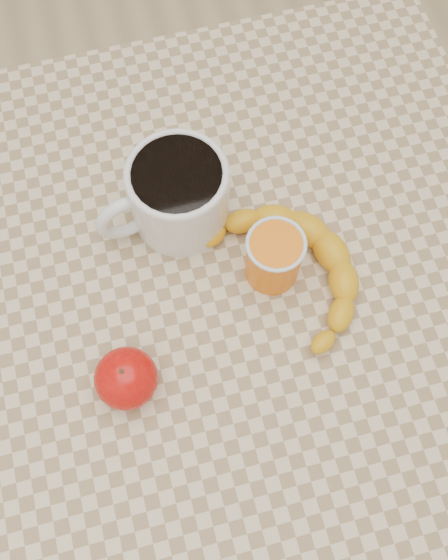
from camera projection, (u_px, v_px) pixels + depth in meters
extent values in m
plane|color=tan|center=(224.00, 401.00, 1.46)|extent=(3.00, 3.00, 0.00)
cube|color=#CEB891|center=(224.00, 292.00, 0.78)|extent=(0.80, 0.80, 0.04)
cube|color=#97794C|center=(224.00, 305.00, 0.83)|extent=(0.74, 0.74, 0.06)
cylinder|color=#97794C|center=(5.00, 241.00, 1.22)|extent=(0.05, 0.05, 0.71)
cylinder|color=#97794C|center=(344.00, 161.00, 1.29)|extent=(0.05, 0.05, 0.71)
cylinder|color=silver|center=(179.00, 195.00, 0.75)|extent=(0.14, 0.14, 0.10)
cylinder|color=black|center=(177.00, 176.00, 0.71)|extent=(0.10, 0.10, 0.01)
torus|color=silver|center=(176.00, 174.00, 0.70)|extent=(0.12, 0.12, 0.01)
torus|color=silver|center=(126.00, 218.00, 0.74)|extent=(0.08, 0.03, 0.08)
cylinder|color=orange|center=(274.00, 258.00, 0.73)|extent=(0.07, 0.07, 0.08)
torus|color=silver|center=(276.00, 244.00, 0.70)|extent=(0.07, 0.07, 0.00)
ellipsoid|color=#A80507|center=(126.00, 378.00, 0.69)|extent=(0.08, 0.08, 0.07)
cylinder|color=#382311|center=(122.00, 373.00, 0.66)|extent=(0.01, 0.01, 0.01)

